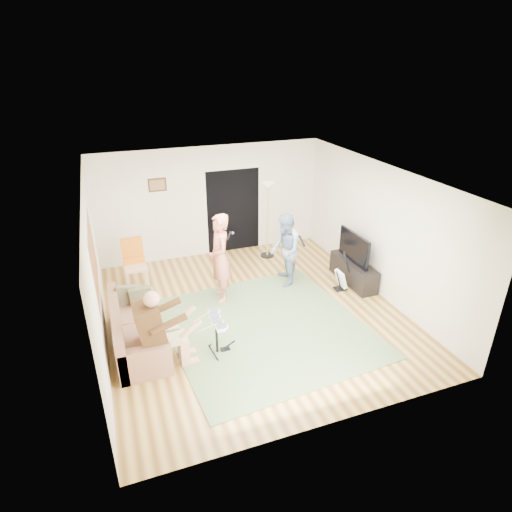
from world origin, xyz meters
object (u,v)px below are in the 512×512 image
(drum_kit, at_px, (217,337))
(guitarist, at_px, (285,250))
(dining_chair, at_px, (136,271))
(tv_cabinet, at_px, (353,272))
(sofa, at_px, (134,333))
(guitar_spare, at_px, (341,279))
(singer, at_px, (220,258))
(television, at_px, (354,247))
(torchiere_lamp, at_px, (268,207))

(drum_kit, bearing_deg, guitarist, 42.11)
(dining_chair, distance_m, tv_cabinet, 4.74)
(sofa, xyz_separation_m, guitar_spare, (4.36, 0.52, -0.01))
(guitar_spare, height_order, tv_cabinet, guitar_spare)
(sofa, bearing_deg, guitarist, 19.67)
(guitarist, height_order, tv_cabinet, guitarist)
(guitar_spare, relative_size, dining_chair, 0.81)
(guitar_spare, relative_size, tv_cabinet, 0.63)
(singer, distance_m, television, 2.91)
(singer, bearing_deg, guitarist, 97.28)
(guitarist, bearing_deg, guitar_spare, 72.46)
(sofa, height_order, drum_kit, sofa)
(drum_kit, height_order, torchiere_lamp, torchiere_lamp)
(guitar_spare, distance_m, torchiere_lamp, 2.52)
(torchiere_lamp, distance_m, dining_chair, 3.40)
(singer, distance_m, dining_chair, 1.99)
(drum_kit, bearing_deg, singer, 71.84)
(guitar_spare, bearing_deg, tv_cabinet, 25.55)
(tv_cabinet, bearing_deg, dining_chair, 162.66)
(drum_kit, distance_m, tv_cabinet, 3.76)
(dining_chair, relative_size, television, 1.01)
(singer, bearing_deg, torchiere_lamp, 135.66)
(sofa, distance_m, guitar_spare, 4.39)
(guitarist, bearing_deg, television, 87.09)
(sofa, relative_size, torchiere_lamp, 1.05)
(drum_kit, height_order, dining_chair, dining_chair)
(guitarist, height_order, torchiere_lamp, torchiere_lamp)
(guitarist, relative_size, television, 1.48)
(sofa, bearing_deg, tv_cabinet, 8.56)
(guitar_spare, bearing_deg, dining_chair, 158.45)
(guitar_spare, xyz_separation_m, torchiere_lamp, (-0.86, 2.12, 1.05))
(sofa, relative_size, guitar_spare, 2.24)
(drum_kit, xyz_separation_m, torchiere_lamp, (2.21, 3.29, 0.99))
(singer, relative_size, guitarist, 1.15)
(guitar_spare, distance_m, dining_chair, 4.41)
(drum_kit, bearing_deg, guitar_spare, 20.78)
(drum_kit, distance_m, torchiere_lamp, 4.08)
(sofa, height_order, singer, singer)
(tv_cabinet, bearing_deg, sofa, -171.44)
(torchiere_lamp, bearing_deg, dining_chair, -171.18)
(sofa, relative_size, singer, 1.08)
(torchiere_lamp, distance_m, television, 2.32)
(guitar_spare, height_order, television, television)
(torchiere_lamp, xyz_separation_m, tv_cabinet, (1.29, -1.91, -1.05))
(drum_kit, distance_m, television, 3.75)
(singer, xyz_separation_m, television, (2.89, -0.33, -0.07))
(drum_kit, distance_m, singer, 1.89)
(sofa, xyz_separation_m, torchiere_lamp, (3.50, 2.64, 1.03))
(guitar_spare, bearing_deg, singer, 168.11)
(guitarist, xyz_separation_m, torchiere_lamp, (0.18, 1.45, 0.50))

